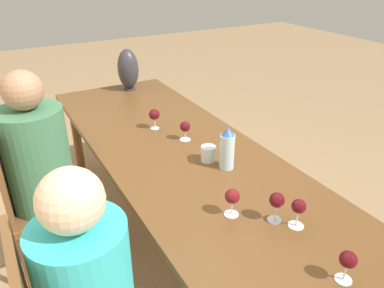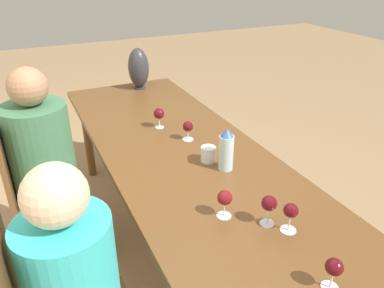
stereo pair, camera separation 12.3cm
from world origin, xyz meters
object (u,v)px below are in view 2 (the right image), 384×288
(vase, at_px, (139,68))
(water_bottle, at_px, (226,150))
(water_tumbler, at_px, (208,154))
(wine_glass_4, at_px, (188,127))
(wine_glass_0, at_px, (334,268))
(wine_glass_2, at_px, (269,204))
(person_far, at_px, (47,166))
(wine_glass_3, at_px, (159,114))
(wine_glass_6, at_px, (225,199))
(wine_glass_1, at_px, (291,212))
(chair_far, at_px, (35,191))

(vase, bearing_deg, water_bottle, 179.74)
(water_tumbler, bearing_deg, wine_glass_4, -2.40)
(wine_glass_0, xyz_separation_m, wine_glass_2, (0.38, -0.01, 0.01))
(vase, bearing_deg, person_far, 134.92)
(wine_glass_3, height_order, wine_glass_6, wine_glass_3)
(wine_glass_1, bearing_deg, wine_glass_4, 1.18)
(vase, distance_m, person_far, 1.26)
(wine_glass_3, xyz_separation_m, wine_glass_4, (-0.25, -0.10, -0.01))
(wine_glass_4, height_order, wine_glass_6, wine_glass_6)
(wine_glass_0, distance_m, wine_glass_3, 1.51)
(wine_glass_6, xyz_separation_m, chair_far, (0.96, 0.75, -0.34))
(wine_glass_2, bearing_deg, wine_glass_4, -2.24)
(wine_glass_0, distance_m, wine_glass_4, 1.26)
(water_bottle, xyz_separation_m, wine_glass_3, (0.65, 0.13, -0.02))
(wine_glass_3, height_order, wine_glass_4, wine_glass_3)
(wine_glass_1, bearing_deg, water_tumbler, 2.77)
(vase, height_order, wine_glass_1, vase)
(water_tumbler, relative_size, chair_far, 0.09)
(water_tumbler, height_order, wine_glass_0, wine_glass_0)
(chair_far, height_order, person_far, person_far)
(wine_glass_3, distance_m, chair_far, 0.90)
(wine_glass_0, bearing_deg, vase, -2.00)
(water_tumbler, xyz_separation_m, wine_glass_3, (0.54, 0.08, 0.05))
(person_far, bearing_deg, chair_far, 90.00)
(water_bottle, distance_m, wine_glass_4, 0.41)
(water_tumbler, relative_size, wine_glass_6, 0.67)
(vase, bearing_deg, wine_glass_4, 177.82)
(water_tumbler, xyz_separation_m, chair_far, (0.50, 0.91, -0.29))
(wine_glass_1, bearing_deg, water_bottle, -1.50)
(water_tumbler, distance_m, vase, 1.37)
(wine_glass_2, xyz_separation_m, wine_glass_3, (1.13, 0.06, -0.01))
(water_tumbler, distance_m, wine_glass_1, 0.66)
(wine_glass_3, height_order, chair_far, chair_far)
(wine_glass_0, bearing_deg, water_tumbler, -1.69)
(water_tumbler, distance_m, wine_glass_2, 0.59)
(water_bottle, distance_m, chair_far, 1.19)
(water_bottle, height_order, wine_glass_6, water_bottle)
(wine_glass_2, height_order, wine_glass_6, wine_glass_2)
(wine_glass_0, height_order, wine_glass_6, wine_glass_6)
(wine_glass_2, bearing_deg, chair_far, 39.28)
(wine_glass_1, height_order, wine_glass_3, wine_glass_3)
(water_tumbler, bearing_deg, chair_far, 61.34)
(chair_far, bearing_deg, vase, -47.98)
(water_tumbler, bearing_deg, vase, -2.23)
(wine_glass_3, bearing_deg, wine_glass_4, -158.74)
(wine_glass_1, bearing_deg, wine_glass_2, 36.36)
(water_tumbler, xyz_separation_m, vase, (1.37, -0.05, 0.13))
(vase, xyz_separation_m, person_far, (-0.87, 0.87, -0.27))
(wine_glass_1, height_order, wine_glass_4, wine_glass_1)
(wine_glass_3, bearing_deg, wine_glass_0, -177.92)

